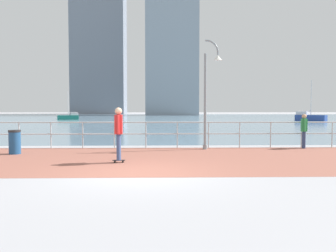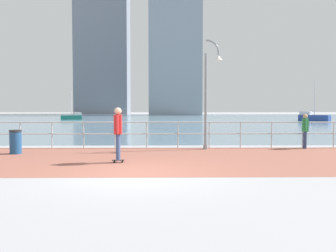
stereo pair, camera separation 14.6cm
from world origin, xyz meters
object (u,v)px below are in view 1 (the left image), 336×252
at_px(sailboat_teal, 69,117).
at_px(trash_bin, 15,142).
at_px(bystander, 304,128).
at_px(lamppost, 209,89).
at_px(sailboat_ivory, 310,117).
at_px(skateboarder, 119,129).

bearing_deg(sailboat_teal, trash_bin, -78.49).
bearing_deg(bystander, lamppost, -175.62).
bearing_deg(sailboat_ivory, skateboarder, -121.03).
relative_size(trash_bin, sailboat_teal, 0.21).
bearing_deg(trash_bin, lamppost, 9.75).
relative_size(lamppost, bystander, 3.10).
bearing_deg(sailboat_ivory, trash_bin, -127.44).
bearing_deg(skateboarder, sailboat_ivory, 58.97).
xyz_separation_m(skateboarder, trash_bin, (-4.26, 2.29, -0.61)).
distance_m(lamppost, skateboarder, 5.22).
bearing_deg(lamppost, skateboarder, -133.62).
bearing_deg(bystander, trash_bin, -172.14).
relative_size(bystander, sailboat_teal, 0.34).
xyz_separation_m(bystander, sailboat_teal, (-20.46, 40.14, -0.45)).
xyz_separation_m(trash_bin, sailboat_ivory, (26.32, 34.38, 0.07)).
distance_m(skateboarder, bystander, 8.64).
bearing_deg(sailboat_ivory, bystander, -113.70).
relative_size(lamppost, skateboarder, 2.62).
relative_size(skateboarder, sailboat_teal, 0.40).
height_order(lamppost, sailboat_ivory, sailboat_ivory).
relative_size(sailboat_ivory, sailboat_teal, 1.26).
bearing_deg(lamppost, sailboat_teal, 111.84).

